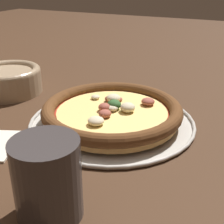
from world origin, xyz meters
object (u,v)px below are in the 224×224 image
object	(u,v)px
drinking_cup	(48,179)
pizza	(112,112)
pizza_tray	(112,122)
bowl_far	(8,79)

from	to	relation	value
drinking_cup	pizza	bearing A→B (deg)	-81.82
pizza	drinking_cup	xyz separation A→B (m)	(-0.04, 0.25, 0.03)
pizza	drinking_cup	size ratio (longest dim) A/B	2.66
pizza_tray	drinking_cup	xyz separation A→B (m)	(-0.04, 0.25, 0.05)
pizza_tray	pizza	bearing A→B (deg)	-123.26
pizza_tray	pizza	distance (m)	0.02
pizza_tray	drinking_cup	world-z (taller)	drinking_cup
bowl_far	pizza	bearing A→B (deg)	170.99
bowl_far	drinking_cup	bearing A→B (deg)	138.02
pizza	bowl_far	size ratio (longest dim) A/B	1.70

